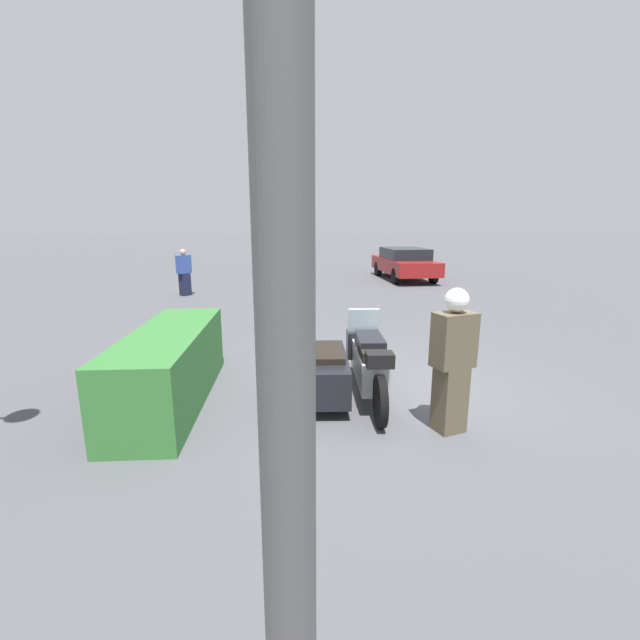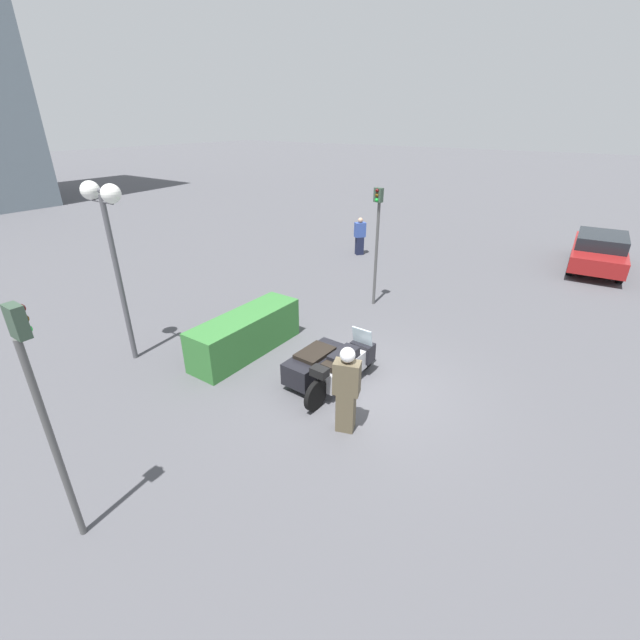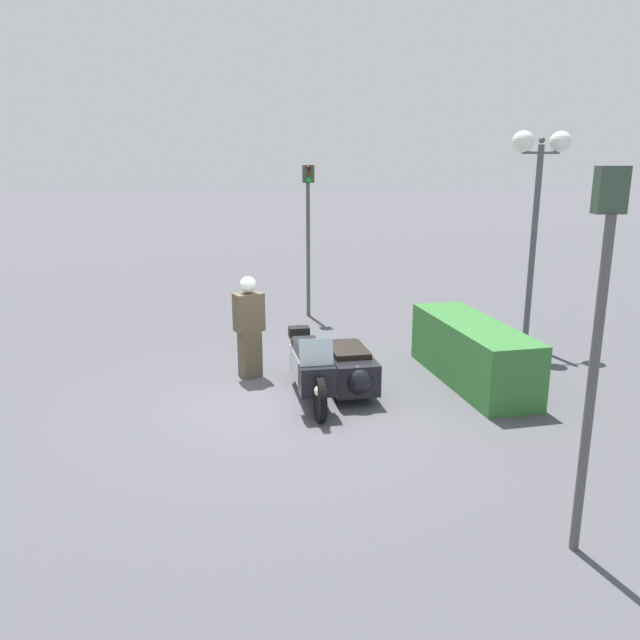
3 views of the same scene
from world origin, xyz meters
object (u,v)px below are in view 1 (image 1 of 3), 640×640
object	(u,v)px
traffic_light_far	(286,342)
pedestrian_bystander	(184,272)
police_motorcycle	(342,365)
officer_rider	(453,358)
hedge_bush_curbside	(170,367)
traffic_light_near	(267,228)
parked_car_background	(404,263)

from	to	relation	value
traffic_light_far	pedestrian_bystander	xyz separation A→B (m)	(14.28, 3.76, -1.54)
police_motorcycle	officer_rider	size ratio (longest dim) A/B	1.50
officer_rider	hedge_bush_curbside	xyz separation A→B (m)	(1.09, 3.64, -0.42)
traffic_light_near	parked_car_background	xyz separation A→B (m)	(8.20, -5.49, -1.62)
traffic_light_near	pedestrian_bystander	xyz separation A→B (m)	(4.50, 3.15, -1.56)
hedge_bush_curbside	traffic_light_near	bearing A→B (deg)	-13.95
hedge_bush_curbside	parked_car_background	bearing A→B (deg)	-27.38
officer_rider	traffic_light_far	xyz separation A→B (m)	(-4.10, 1.89, 1.40)
traffic_light_near	parked_car_background	bearing A→B (deg)	155.64
officer_rider	hedge_bush_curbside	world-z (taller)	officer_rider
traffic_light_near	parked_car_background	distance (m)	10.00
hedge_bush_curbside	traffic_light_far	distance (m)	5.77
traffic_light_near	parked_car_background	size ratio (longest dim) A/B	0.78
hedge_bush_curbside	parked_car_background	size ratio (longest dim) A/B	0.68
officer_rider	traffic_light_near	size ratio (longest dim) A/B	0.49
traffic_light_far	pedestrian_bystander	distance (m)	14.85
police_motorcycle	traffic_light_far	world-z (taller)	traffic_light_far
traffic_light_near	traffic_light_far	size ratio (longest dim) A/B	1.01
pedestrian_bystander	traffic_light_far	bearing A→B (deg)	-35.63
hedge_bush_curbside	parked_car_background	xyz separation A→B (m)	(12.79, -6.62, 0.22)
parked_car_background	pedestrian_bystander	bearing A→B (deg)	109.50
traffic_light_far	pedestrian_bystander	size ratio (longest dim) A/B	2.24
police_motorcycle	traffic_light_near	xyz separation A→B (m)	(4.48, 1.32, 1.90)
hedge_bush_curbside	traffic_light_near	size ratio (longest dim) A/B	0.87
police_motorcycle	officer_rider	xyz separation A→B (m)	(-1.20, -1.18, 0.47)
traffic_light_far	pedestrian_bystander	world-z (taller)	traffic_light_far
traffic_light_near	officer_rider	bearing A→B (deg)	33.17
officer_rider	parked_car_background	world-z (taller)	officer_rider
hedge_bush_curbside	parked_car_background	distance (m)	14.41
officer_rider	pedestrian_bystander	distance (m)	11.64
traffic_light_near	traffic_light_far	bearing A→B (deg)	12.99
parked_car_background	pedestrian_bystander	xyz separation A→B (m)	(-3.70, 8.63, 0.06)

